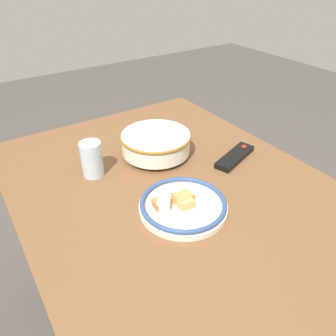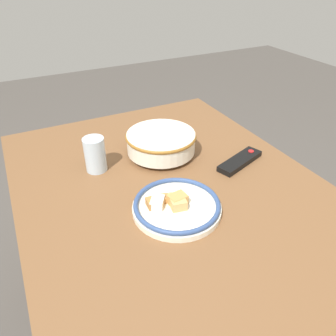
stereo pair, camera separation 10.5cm
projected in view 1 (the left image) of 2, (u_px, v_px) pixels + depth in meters
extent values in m
plane|color=#4C4742|center=(179.00, 333.00, 1.45)|extent=(8.00, 8.00, 0.00)
cube|color=brown|center=(183.00, 200.00, 1.03)|extent=(1.35, 0.95, 0.04)
cylinder|color=brown|center=(31.00, 227.00, 1.48)|extent=(0.06, 0.06, 0.74)
cylinder|color=brown|center=(177.00, 172.00, 1.85)|extent=(0.06, 0.06, 0.74)
cylinder|color=silver|center=(156.00, 153.00, 1.22)|extent=(0.11, 0.11, 0.02)
cylinder|color=silver|center=(156.00, 143.00, 1.20)|extent=(0.25, 0.25, 0.07)
cylinder|color=#C67A33|center=(156.00, 144.00, 1.20)|extent=(0.22, 0.22, 0.06)
torus|color=#936023|center=(156.00, 136.00, 1.18)|extent=(0.26, 0.26, 0.01)
cylinder|color=silver|center=(183.00, 207.00, 0.96)|extent=(0.26, 0.26, 0.02)
torus|color=#334C7F|center=(183.00, 203.00, 0.95)|extent=(0.25, 0.25, 0.01)
cube|color=tan|center=(184.00, 201.00, 0.95)|extent=(0.06, 0.05, 0.03)
cube|color=#B2753D|center=(161.00, 203.00, 0.94)|extent=(0.04, 0.05, 0.02)
cube|color=silver|center=(164.00, 203.00, 0.94)|extent=(0.06, 0.06, 0.03)
cube|color=#B2753D|center=(170.00, 199.00, 0.96)|extent=(0.04, 0.05, 0.02)
cube|color=tan|center=(184.00, 199.00, 0.95)|extent=(0.05, 0.06, 0.03)
cube|color=black|center=(235.00, 157.00, 1.19)|extent=(0.12, 0.21, 0.02)
cylinder|color=red|center=(244.00, 146.00, 1.23)|extent=(0.02, 0.02, 0.00)
cylinder|color=silver|center=(92.00, 159.00, 1.08)|extent=(0.07, 0.07, 0.12)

